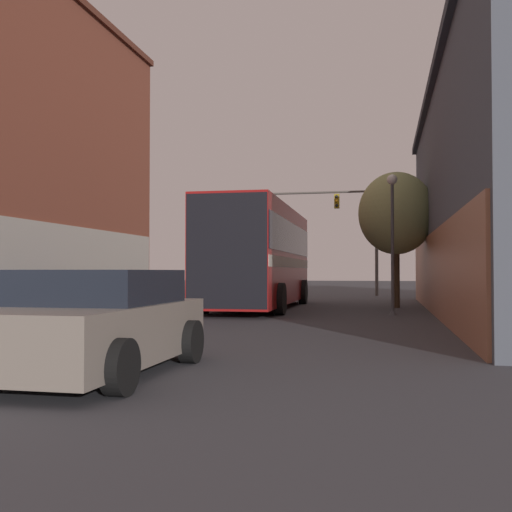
{
  "coord_description": "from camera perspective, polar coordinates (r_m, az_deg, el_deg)",
  "views": [
    {
      "loc": [
        5.96,
        -5.27,
        1.36
      ],
      "look_at": [
        1.63,
        14.8,
        1.88
      ],
      "focal_mm": 42.0,
      "sensor_mm": 36.0,
      "label": 1
    }
  ],
  "objects": [
    {
      "name": "traffic_signal_gantry",
      "position": [
        34.05,
        7.69,
        3.73
      ],
      "size": [
        7.37,
        0.36,
        6.12
      ],
      "color": "#514C47",
      "rests_on": "ground_plane"
    },
    {
      "name": "parked_car_left_mid",
      "position": [
        21.31,
        -17.11,
        -3.27
      ],
      "size": [
        2.09,
        4.39,
        1.39
      ],
      "rotation": [
        0.0,
        0.0,
        1.6
      ],
      "color": "navy",
      "rests_on": "ground_plane"
    },
    {
      "name": "hatchback_foreground",
      "position": [
        8.28,
        -15.25,
        -6.21
      ],
      "size": [
        2.17,
        3.88,
        1.38
      ],
      "rotation": [
        0.0,
        0.0,
        1.57
      ],
      "color": "slate",
      "rests_on": "ground_plane"
    },
    {
      "name": "lane_center_line",
      "position": [
        22.4,
        -3.31,
        -4.92
      ],
      "size": [
        0.14,
        44.54,
        0.01
      ],
      "color": "silver",
      "rests_on": "ground_plane"
    },
    {
      "name": "parked_car_left_near",
      "position": [
        38.52,
        -2.96,
        -2.53
      ],
      "size": [
        2.37,
        4.63,
        1.32
      ],
      "rotation": [
        0.0,
        0.0,
        1.66
      ],
      "color": "#285633",
      "rests_on": "ground_plane"
    },
    {
      "name": "street_tree_near",
      "position": [
        22.94,
        13.21,
        3.96
      ],
      "size": [
        2.79,
        2.51,
        5.06
      ],
      "color": "#3D2D1E",
      "rests_on": "ground_plane"
    },
    {
      "name": "bus",
      "position": [
        21.92,
        0.34,
        0.32
      ],
      "size": [
        2.92,
        10.34,
        3.65
      ],
      "rotation": [
        0.0,
        0.0,
        1.59
      ],
      "color": "maroon",
      "rests_on": "ground_plane"
    },
    {
      "name": "street_lamp",
      "position": [
        19.1,
        12.86,
        2.22
      ],
      "size": [
        0.32,
        0.32,
        4.38
      ],
      "color": "#47474C",
      "rests_on": "ground_plane"
    }
  ]
}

